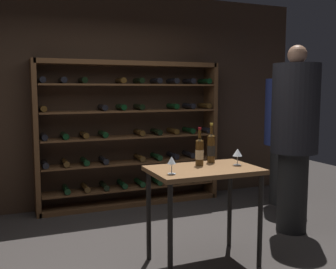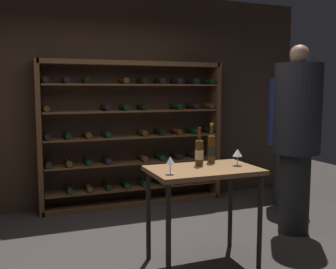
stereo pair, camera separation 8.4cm
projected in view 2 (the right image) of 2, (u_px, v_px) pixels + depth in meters
name	position (u px, v px, depth m)	size (l,w,h in m)	color
ground_plane	(153.00, 262.00, 3.58)	(10.07, 10.07, 0.00)	#383330
back_wall	(103.00, 99.00, 5.30)	(6.00, 0.10, 2.86)	#3D2B1E
wine_rack	(134.00, 135.00, 5.29)	(2.49, 0.32, 1.93)	brown
tasting_table	(203.00, 181.00, 3.47)	(0.96, 0.61, 0.88)	brown
person_guest_plum_blouse	(297.00, 131.00, 4.21)	(0.50, 0.50, 2.03)	black
person_bystander_dark_jacket	(287.00, 128.00, 5.27)	(0.51, 0.51, 1.91)	#292929
wine_bottle_black_capsule	(199.00, 152.00, 3.55)	(0.08, 0.08, 0.35)	#4C3314
wine_bottle_red_label	(211.00, 148.00, 3.69)	(0.08, 0.08, 0.38)	#4C3314
wine_glass_stemmed_left	(170.00, 161.00, 3.19)	(0.07, 0.07, 0.15)	silver
wine_glass_stemmed_center	(237.00, 153.00, 3.56)	(0.09, 0.09, 0.15)	silver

